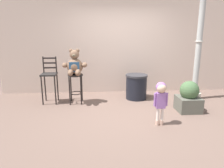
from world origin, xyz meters
name	(u,v)px	position (x,y,z in m)	size (l,w,h in m)	color
ground_plane	(126,113)	(0.00, 0.00, 0.00)	(24.00, 24.00, 0.00)	brown
building_wall	(118,31)	(0.00, 1.89, 1.78)	(6.86, 0.30, 3.55)	beige
bar_stool_with_teddy	(76,83)	(-1.17, 0.76, 0.53)	(0.37, 0.37, 0.75)	black
teddy_bear	(75,65)	(-1.17, 0.73, 0.97)	(0.61, 0.55, 0.63)	brown
child_walking	(161,94)	(0.57, -0.67, 0.62)	(0.27, 0.22, 0.85)	#CCA48F
trash_bin	(136,87)	(0.42, 1.02, 0.33)	(0.58, 0.58, 0.66)	black
lamppost	(197,61)	(1.97, 0.87, 1.03)	(0.35, 0.35, 2.63)	#B5B09F
bar_chair_empty	(49,77)	(-1.83, 0.86, 0.66)	(0.37, 0.37, 1.16)	black
planter_with_shrub	(189,97)	(1.43, 0.02, 0.32)	(0.50, 0.50, 0.70)	#56554B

